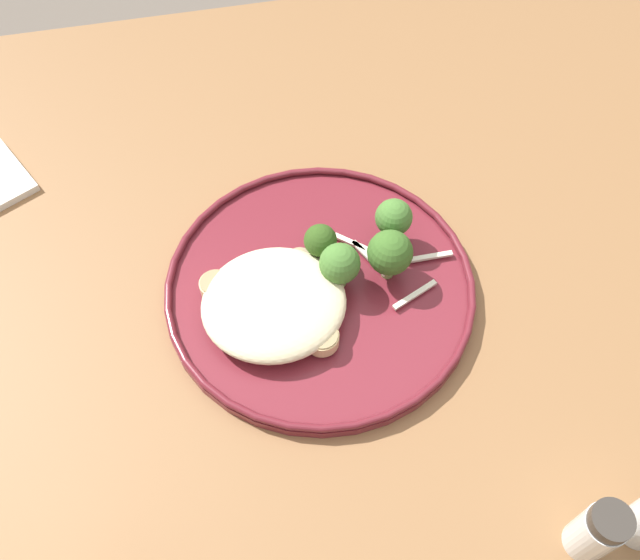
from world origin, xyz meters
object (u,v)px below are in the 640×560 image
seared_scallop_tilted_round (309,285)px  broccoli_floret_left_leaning (320,242)px  seared_scallop_rear_pale (300,261)px  seared_scallop_center_golden (216,287)px  seared_scallop_half_hidden (248,304)px  seared_scallop_on_noodles (322,338)px  broccoli_floret_tall_stalk (393,219)px  pepper_shaker (597,531)px  broccoli_floret_rear_charred (340,264)px  seared_scallop_front_small (271,304)px  seared_scallop_left_edge (297,327)px  dinner_plate (320,287)px  broccoli_floret_center_pile (390,253)px

seared_scallop_tilted_round → broccoli_floret_left_leaning: (-0.02, -0.03, 0.02)m
seared_scallop_rear_pale → broccoli_floret_left_leaning: bearing=-170.1°
seared_scallop_center_golden → seared_scallop_half_hidden: (-0.03, 0.02, -0.00)m
seared_scallop_on_noodles → broccoli_floret_tall_stalk: size_ratio=0.56×
broccoli_floret_left_leaning → pepper_shaker: 0.33m
seared_scallop_center_golden → broccoli_floret_rear_charred: broccoli_floret_rear_charred is taller
seared_scallop_center_golden → seared_scallop_half_hidden: bearing=137.5°
seared_scallop_front_small → seared_scallop_tilted_round: size_ratio=1.46×
seared_scallop_half_hidden → broccoli_floret_rear_charred: 0.09m
broccoli_floret_rear_charred → broccoli_floret_left_leaning: bearing=-68.4°
seared_scallop_left_edge → broccoli_floret_tall_stalk: 0.14m
seared_scallop_front_small → seared_scallop_half_hidden: bearing=-11.0°
seared_scallop_tilted_round → seared_scallop_center_golden: 0.09m
broccoli_floret_rear_charred → seared_scallop_front_small: bearing=13.4°
dinner_plate → seared_scallop_center_golden: bearing=-6.5°
seared_scallop_tilted_round → broccoli_floret_rear_charred: size_ratio=0.46×
broccoli_floret_left_leaning → broccoli_floret_tall_stalk: bearing=-173.3°
dinner_plate → broccoli_floret_center_pile: bearing=179.9°
broccoli_floret_left_leaning → seared_scallop_front_small: bearing=39.2°
seared_scallop_on_noodles → seared_scallop_rear_pale: seared_scallop_on_noodles is taller
seared_scallop_tilted_round → broccoli_floret_tall_stalk: size_ratio=0.43×
seared_scallop_center_golden → broccoli_floret_center_pile: (-0.16, 0.01, 0.02)m
seared_scallop_half_hidden → pepper_shaker: bearing=131.1°
seared_scallop_rear_pale → broccoli_floret_tall_stalk: size_ratio=0.46×
seared_scallop_tilted_round → broccoli_floret_tall_stalk: 0.10m
broccoli_floret_tall_stalk → broccoli_floret_left_leaning: 0.07m
dinner_plate → seared_scallop_front_small: seared_scallop_front_small is taller
seared_scallop_tilted_round → pepper_shaker: (-0.16, 0.26, 0.01)m
seared_scallop_rear_pale → broccoli_floret_rear_charred: size_ratio=0.49×
seared_scallop_rear_pale → seared_scallop_tilted_round: (-0.00, 0.03, 0.00)m
seared_scallop_center_golden → seared_scallop_on_noodles: bearing=139.5°
seared_scallop_tilted_round → seared_scallop_left_edge: seared_scallop_tilted_round is taller
dinner_plate → broccoli_floret_tall_stalk: bearing=-154.6°
seared_scallop_rear_pale → broccoli_floret_rear_charred: broccoli_floret_rear_charred is taller
dinner_plate → broccoli_floret_tall_stalk: size_ratio=5.35×
broccoli_floret_center_pile → seared_scallop_rear_pale: bearing=-17.7°
dinner_plate → seared_scallop_front_small: (0.05, 0.02, 0.01)m
seared_scallop_rear_pale → broccoli_floret_center_pile: bearing=162.3°
seared_scallop_tilted_round → seared_scallop_left_edge: bearing=64.1°
dinner_plate → broccoli_floret_rear_charred: (-0.02, 0.00, 0.03)m
dinner_plate → seared_scallop_left_edge: 0.06m
seared_scallop_rear_pale → pepper_shaker: pepper_shaker is taller
pepper_shaker → seared_scallop_rear_pale: bearing=-60.5°
seared_scallop_center_golden → seared_scallop_front_small: bearing=149.1°
seared_scallop_on_noodles → broccoli_floret_rear_charred: broccoli_floret_rear_charred is taller
seared_scallop_center_golden → broccoli_floret_rear_charred: (-0.11, 0.01, 0.02)m
seared_scallop_rear_pale → seared_scallop_tilted_round: bearing=96.4°
seared_scallop_center_golden → seared_scallop_left_edge: seared_scallop_center_golden is taller
dinner_plate → seared_scallop_tilted_round: 0.02m
broccoli_floret_left_leaning → pepper_shaker: bearing=116.1°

